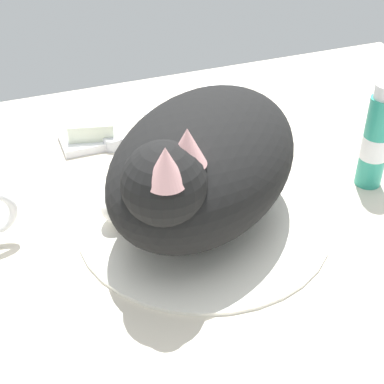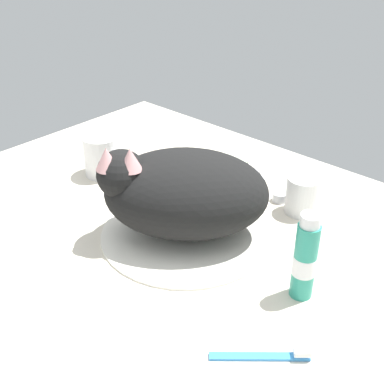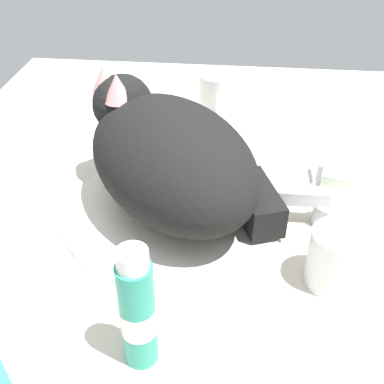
# 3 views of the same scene
# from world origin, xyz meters

# --- Properties ---
(ground_plane) EXTENTS (1.10, 0.83, 0.03)m
(ground_plane) POSITION_xyz_m (0.00, 0.00, -0.01)
(ground_plane) COLOR beige
(sink_basin) EXTENTS (0.30, 0.30, 0.01)m
(sink_basin) POSITION_xyz_m (0.00, 0.00, 0.00)
(sink_basin) COLOR white
(sink_basin) RESTS_ON ground_plane
(faucet) EXTENTS (0.14, 0.12, 0.05)m
(faucet) POSITION_xyz_m (0.00, 0.19, 0.02)
(faucet) COLOR silver
(faucet) RESTS_ON ground_plane
(cat) EXTENTS (0.33, 0.32, 0.17)m
(cat) POSITION_xyz_m (-0.01, -0.00, 0.09)
(cat) COLOR black
(cat) RESTS_ON sink_basin
(coffee_mug) EXTENTS (0.12, 0.08, 0.09)m
(coffee_mug) POSITION_xyz_m (-0.28, 0.05, 0.04)
(coffee_mug) COLOR white
(coffee_mug) RESTS_ON ground_plane
(rinse_cup) EXTENTS (0.06, 0.06, 0.07)m
(rinse_cup) POSITION_xyz_m (0.11, 0.20, 0.04)
(rinse_cup) COLOR white
(rinse_cup) RESTS_ON ground_plane
(soap_dish) EXTENTS (0.09, 0.06, 0.01)m
(soap_dish) POSITION_xyz_m (-0.08, 0.23, 0.01)
(soap_dish) COLOR white
(soap_dish) RESTS_ON ground_plane
(soap_bar) EXTENTS (0.07, 0.05, 0.02)m
(soap_bar) POSITION_xyz_m (-0.08, 0.23, 0.02)
(soap_bar) COLOR silver
(soap_bar) RESTS_ON soap_dish
(toothpaste_bottle) EXTENTS (0.03, 0.03, 0.14)m
(toothpaste_bottle) POSITION_xyz_m (0.23, -0.00, 0.07)
(toothpaste_bottle) COLOR teal
(toothpaste_bottle) RESTS_ON ground_plane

